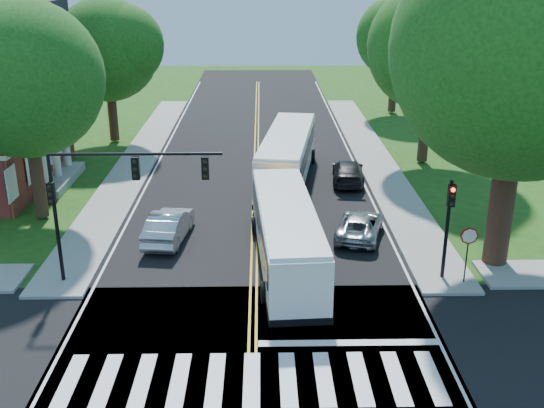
{
  "coord_description": "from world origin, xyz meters",
  "views": [
    {
      "loc": [
        0.37,
        -18.16,
        12.83
      ],
      "look_at": [
        0.85,
        9.62,
        2.4
      ],
      "focal_mm": 42.0,
      "sensor_mm": 36.0,
      "label": 1
    }
  ],
  "objects_px": {
    "suv": "(360,225)",
    "dark_sedan": "(348,172)",
    "signal_nw": "(109,187)",
    "hatchback": "(169,226)",
    "signal_ne": "(449,217)",
    "bus_lead": "(286,234)",
    "bus_follow": "(287,156)"
  },
  "relations": [
    {
      "from": "signal_nw",
      "to": "signal_ne",
      "type": "bearing_deg",
      "value": 0.05
    },
    {
      "from": "bus_lead",
      "to": "bus_follow",
      "type": "xyz_separation_m",
      "value": [
        0.54,
        12.16,
        0.11
      ]
    },
    {
      "from": "signal_ne",
      "to": "dark_sedan",
      "type": "distance_m",
      "value": 13.84
    },
    {
      "from": "suv",
      "to": "dark_sedan",
      "type": "xyz_separation_m",
      "value": [
        0.53,
        8.63,
        0.08
      ]
    },
    {
      "from": "suv",
      "to": "dark_sedan",
      "type": "distance_m",
      "value": 8.65
    },
    {
      "from": "dark_sedan",
      "to": "suv",
      "type": "bearing_deg",
      "value": 92.24
    },
    {
      "from": "bus_follow",
      "to": "suv",
      "type": "height_order",
      "value": "bus_follow"
    },
    {
      "from": "signal_ne",
      "to": "bus_lead",
      "type": "xyz_separation_m",
      "value": [
        -6.73,
        1.64,
        -1.42
      ]
    },
    {
      "from": "signal_nw",
      "to": "hatchback",
      "type": "bearing_deg",
      "value": 70.55
    },
    {
      "from": "dark_sedan",
      "to": "signal_ne",
      "type": "bearing_deg",
      "value": 105.82
    },
    {
      "from": "signal_nw",
      "to": "signal_ne",
      "type": "distance_m",
      "value": 14.13
    },
    {
      "from": "suv",
      "to": "hatchback",
      "type": "bearing_deg",
      "value": 17.67
    },
    {
      "from": "bus_lead",
      "to": "signal_ne",
      "type": "bearing_deg",
      "value": 162.72
    },
    {
      "from": "suv",
      "to": "signal_nw",
      "type": "bearing_deg",
      "value": 39.53
    },
    {
      "from": "signal_ne",
      "to": "bus_follow",
      "type": "relative_size",
      "value": 0.36
    },
    {
      "from": "bus_follow",
      "to": "dark_sedan",
      "type": "height_order",
      "value": "bus_follow"
    },
    {
      "from": "bus_follow",
      "to": "suv",
      "type": "bearing_deg",
      "value": 118.45
    },
    {
      "from": "bus_lead",
      "to": "suv",
      "type": "xyz_separation_m",
      "value": [
        3.82,
        3.17,
        -0.92
      ]
    },
    {
      "from": "bus_lead",
      "to": "bus_follow",
      "type": "relative_size",
      "value": 0.93
    },
    {
      "from": "signal_ne",
      "to": "hatchback",
      "type": "relative_size",
      "value": 0.95
    },
    {
      "from": "bus_lead",
      "to": "dark_sedan",
      "type": "relative_size",
      "value": 2.39
    },
    {
      "from": "hatchback",
      "to": "bus_lead",
      "type": "bearing_deg",
      "value": 159.77
    },
    {
      "from": "signal_nw",
      "to": "bus_lead",
      "type": "bearing_deg",
      "value": 12.71
    },
    {
      "from": "bus_follow",
      "to": "suv",
      "type": "xyz_separation_m",
      "value": [
        3.28,
        -9.0,
        -1.03
      ]
    },
    {
      "from": "signal_nw",
      "to": "dark_sedan",
      "type": "height_order",
      "value": "signal_nw"
    },
    {
      "from": "hatchback",
      "to": "suv",
      "type": "height_order",
      "value": "hatchback"
    },
    {
      "from": "signal_nw",
      "to": "dark_sedan",
      "type": "xyz_separation_m",
      "value": [
        11.66,
        13.45,
        -3.68
      ]
    },
    {
      "from": "signal_nw",
      "to": "bus_follow",
      "type": "bearing_deg",
      "value": 60.37
    },
    {
      "from": "signal_ne",
      "to": "dark_sedan",
      "type": "xyz_separation_m",
      "value": [
        -2.39,
        13.44,
        -2.26
      ]
    },
    {
      "from": "bus_lead",
      "to": "hatchback",
      "type": "height_order",
      "value": "bus_lead"
    },
    {
      "from": "bus_lead",
      "to": "dark_sedan",
      "type": "bearing_deg",
      "value": -113.79
    },
    {
      "from": "signal_nw",
      "to": "hatchback",
      "type": "height_order",
      "value": "signal_nw"
    }
  ]
}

